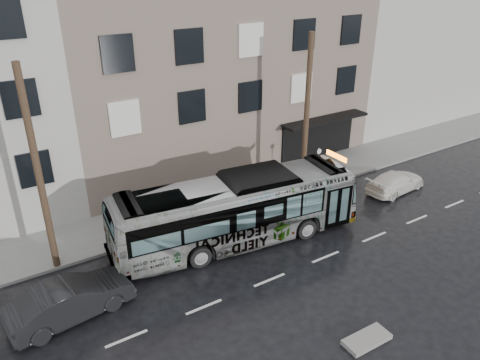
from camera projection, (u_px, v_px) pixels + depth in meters
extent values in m
plane|color=black|center=(239.00, 252.00, 22.02)|extent=(120.00, 120.00, 0.00)
cube|color=gray|center=(191.00, 208.00, 25.72)|extent=(90.00, 3.60, 0.15)
cube|color=#76695B|center=(201.00, 72.00, 31.74)|extent=(20.00, 12.00, 11.00)
cube|color=#B3B0A9|center=(394.00, 40.00, 40.69)|extent=(18.00, 12.00, 12.00)
cylinder|color=brown|center=(306.00, 116.00, 25.66)|extent=(0.30, 0.30, 9.00)
cylinder|color=brown|center=(38.00, 173.00, 18.91)|extent=(0.30, 0.30, 9.00)
cylinder|color=slate|center=(317.00, 167.00, 27.62)|extent=(0.06, 0.06, 2.40)
imported|color=#B2B2B2|center=(236.00, 211.00, 22.18)|extent=(12.40, 4.35, 3.38)
imported|color=white|center=(396.00, 182.00, 27.52)|extent=(4.25, 2.05, 1.19)
imported|color=black|center=(70.00, 300.00, 17.78)|extent=(4.91, 2.26, 1.56)
cube|color=gray|center=(367.00, 339.00, 16.87)|extent=(1.82, 0.84, 0.18)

